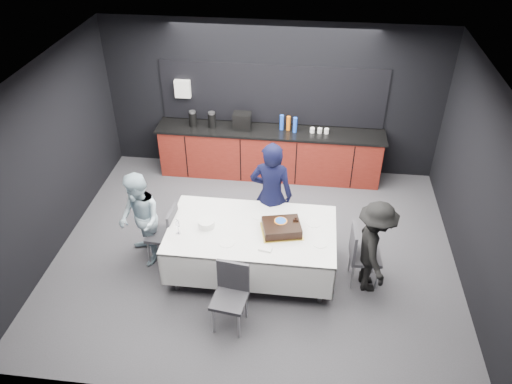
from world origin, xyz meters
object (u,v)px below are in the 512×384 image
plate_stack (206,224)px  chair_right (360,252)px  cake_assembly (282,228)px  party_table (252,236)px  person_left (140,220)px  champagne_flute (178,224)px  chair_left (167,231)px  person_center (271,195)px  chair_near (231,291)px  person_right (374,247)px

plate_stack → chair_right: bearing=0.2°
cake_assembly → chair_right: (1.09, -0.01, -0.31)m
party_table → person_left: bearing=178.0°
champagne_flute → chair_left: size_ratio=0.24×
champagne_flute → person_center: 1.49m
cake_assembly → chair_near: size_ratio=0.69×
champagne_flute → chair_near: 1.19m
chair_left → chair_near: 1.54m
plate_stack → person_right: 2.30m
party_table → chair_left: bearing=175.3°
plate_stack → champagne_flute: bearing=-151.3°
person_left → person_right: size_ratio=1.04×
cake_assembly → chair_left: (-1.67, 0.12, -0.31)m
party_table → champagne_flute: champagne_flute is taller
plate_stack → person_left: person_left is taller
chair_right → chair_left: bearing=177.5°
person_right → person_center: bearing=54.2°
champagne_flute → person_center: person_center is taller
party_table → cake_assembly: 0.46m
party_table → chair_left: 1.27m
person_left → plate_stack: bearing=48.7°
party_table → cake_assembly: (0.42, -0.01, 0.21)m
chair_left → person_right: 2.94m
person_right → party_table: bearing=79.2°
party_table → champagne_flute: (-0.98, -0.22, 0.30)m
chair_left → person_center: (1.46, 0.59, 0.34)m
cake_assembly → person_left: 2.04m
chair_right → chair_near: bearing=-150.3°
cake_assembly → plate_stack: (-1.04, -0.01, -0.02)m
champagne_flute → chair_left: champagne_flute is taller
chair_near → person_center: bearing=78.2°
champagne_flute → cake_assembly: bearing=8.4°
chair_near → person_right: bearing=25.1°
chair_left → chair_right: bearing=-2.5°
chair_left → chair_near: same height
chair_right → cake_assembly: bearing=179.6°
chair_right → chair_near: 1.90m
person_center → cake_assembly: bearing=111.0°
chair_left → person_right: bearing=-4.2°
cake_assembly → person_center: bearing=106.7°
plate_stack → chair_right: 2.16m
party_table → plate_stack: (-0.63, -0.03, 0.19)m
cake_assembly → chair_right: size_ratio=0.69×
person_left → person_right: bearing=50.6°
chair_right → person_left: 3.14m
chair_right → person_right: 0.25m
chair_near → person_center: person_center is taller
party_table → chair_right: bearing=-0.7°
chair_left → person_right: person_right is taller
party_table → chair_near: (-0.14, -0.96, -0.11)m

